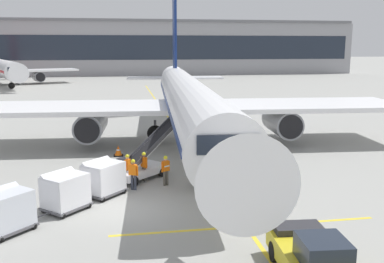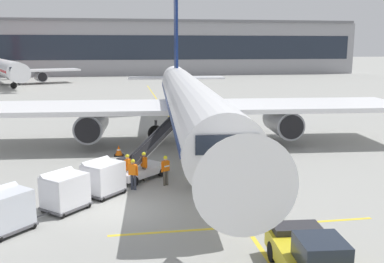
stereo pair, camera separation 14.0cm
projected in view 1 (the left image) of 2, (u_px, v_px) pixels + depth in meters
name	position (u px, v px, depth m)	size (l,w,h in m)	color
ground_plane	(129.00, 211.00, 20.95)	(600.00, 600.00, 0.00)	gray
parked_airplane	(188.00, 101.00, 34.89)	(35.46, 44.67, 14.90)	white
belt_loader	(142.00, 163.00, 26.00)	(4.62, 4.45, 3.31)	silver
baggage_cart_lead	(103.00, 177.00, 22.96)	(2.53, 2.55, 1.91)	#515156
baggage_cart_second	(65.00, 190.00, 20.83)	(2.53, 2.55, 1.91)	#515156
baggage_cart_third	(6.00, 210.00, 18.38)	(2.53, 2.55, 1.91)	#515156
pushback_tug	(314.00, 258.00, 14.53)	(2.44, 4.55, 1.83)	gold
ground_crew_by_loader	(144.00, 164.00, 25.42)	(0.39, 0.51, 1.74)	#514C42
ground_crew_by_carts	(133.00, 172.00, 23.83)	(0.53, 0.38, 1.74)	#333847
ground_crew_marshaller	(166.00, 168.00, 24.60)	(0.51, 0.39, 1.74)	#514C42
ground_crew_wingwalker	(128.00, 167.00, 24.92)	(0.38, 0.52, 1.74)	black
safety_cone_engine_keepout	(118.00, 151.00, 31.44)	(0.68, 0.68, 0.77)	black
apron_guidance_line_lead_in	(188.00, 146.00, 34.71)	(0.20, 110.00, 0.01)	yellow
apron_guidance_line_stop_bar	(247.00, 226.00, 19.10)	(12.00, 0.20, 0.01)	yellow
terminal_building	(119.00, 48.00, 123.87)	(134.31, 17.59, 15.08)	#939399
distant_airplane	(4.00, 69.00, 88.96)	(29.65, 37.43, 12.94)	white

